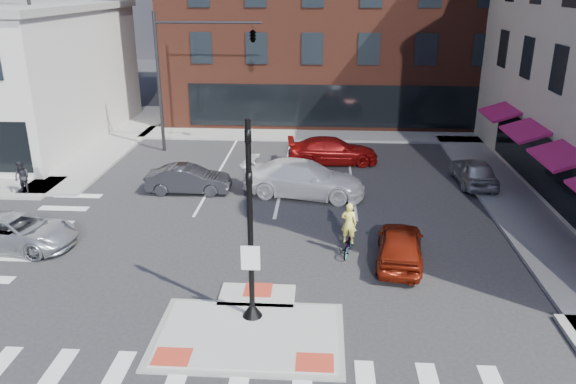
# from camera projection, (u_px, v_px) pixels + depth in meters

# --- Properties ---
(ground) EXTENTS (120.00, 120.00, 0.00)m
(ground) POSITION_uv_depth(u_px,v_px,m) (251.00, 327.00, 16.43)
(ground) COLOR #28282B
(ground) RESTS_ON ground
(refuge_island) EXTENTS (5.40, 4.65, 0.13)m
(refuge_island) POSITION_uv_depth(u_px,v_px,m) (250.00, 330.00, 16.18)
(refuge_island) COLOR gray
(refuge_island) RESTS_ON ground
(sidewalk_e) EXTENTS (3.00, 24.00, 0.15)m
(sidewalk_e) POSITION_uv_depth(u_px,v_px,m) (518.00, 206.00, 25.12)
(sidewalk_e) COLOR gray
(sidewalk_e) RESTS_ON ground
(sidewalk_n) EXTENTS (26.00, 3.00, 0.15)m
(sidewalk_n) POSITION_uv_depth(u_px,v_px,m) (338.00, 135.00, 36.80)
(sidewalk_n) COLOR gray
(sidewalk_n) RESTS_ON ground
(building_n) EXTENTS (24.40, 18.40, 15.50)m
(building_n) POSITION_uv_depth(u_px,v_px,m) (339.00, 6.00, 43.44)
(building_n) COLOR #512419
(building_n) RESTS_ON ground
(building_far_left) EXTENTS (10.00, 12.00, 10.00)m
(building_far_left) POSITION_uv_depth(u_px,v_px,m) (272.00, 25.00, 63.54)
(building_far_left) COLOR slate
(building_far_left) RESTS_ON ground
(building_far_right) EXTENTS (12.00, 12.00, 12.00)m
(building_far_right) POSITION_uv_depth(u_px,v_px,m) (387.00, 15.00, 64.29)
(building_far_right) COLOR brown
(building_far_right) RESTS_ON ground
(signal_pole) EXTENTS (0.60, 0.60, 5.98)m
(signal_pole) POSITION_uv_depth(u_px,v_px,m) (251.00, 248.00, 15.98)
(signal_pole) COLOR black
(signal_pole) RESTS_ON refuge_island
(mast_arm_signal) EXTENTS (6.10, 2.24, 8.00)m
(mast_arm_signal) POSITION_uv_depth(u_px,v_px,m) (227.00, 45.00, 31.30)
(mast_arm_signal) COLOR black
(mast_arm_signal) RESTS_ON ground
(silver_suv) EXTENTS (4.86, 2.69, 1.29)m
(silver_suv) POSITION_uv_depth(u_px,v_px,m) (16.00, 231.00, 21.18)
(silver_suv) COLOR silver
(silver_suv) RESTS_ON ground
(red_sedan) EXTENTS (2.10, 4.16, 1.36)m
(red_sedan) POSITION_uv_depth(u_px,v_px,m) (400.00, 245.00, 20.00)
(red_sedan) COLOR maroon
(red_sedan) RESTS_ON ground
(white_pickup) EXTENTS (6.02, 3.27, 1.66)m
(white_pickup) POSITION_uv_depth(u_px,v_px,m) (304.00, 179.00, 26.33)
(white_pickup) COLOR white
(white_pickup) RESTS_ON ground
(bg_car_dark) EXTENTS (4.02, 1.48, 1.32)m
(bg_car_dark) POSITION_uv_depth(u_px,v_px,m) (188.00, 179.00, 26.75)
(bg_car_dark) COLOR #2A2A2F
(bg_car_dark) RESTS_ON ground
(bg_car_silver) EXTENTS (1.74, 4.08, 1.37)m
(bg_car_silver) POSITION_uv_depth(u_px,v_px,m) (474.00, 171.00, 27.79)
(bg_car_silver) COLOR #B9BDC1
(bg_car_silver) RESTS_ON ground
(bg_car_red) EXTENTS (5.12, 2.43, 1.44)m
(bg_car_red) POSITION_uv_depth(u_px,v_px,m) (333.00, 151.00, 31.09)
(bg_car_red) COLOR #990E0D
(bg_car_red) RESTS_ON ground
(cyclist) EXTENTS (0.85, 1.64, 2.02)m
(cyclist) POSITION_uv_depth(u_px,v_px,m) (348.00, 237.00, 20.62)
(cyclist) COLOR #3F3F44
(cyclist) RESTS_ON ground
(pedestrian_a) EXTENTS (0.89, 0.78, 1.56)m
(pedestrian_a) POSITION_uv_depth(u_px,v_px,m) (22.00, 178.00, 26.17)
(pedestrian_a) COLOR black
(pedestrian_a) RESTS_ON sidewalk_nw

